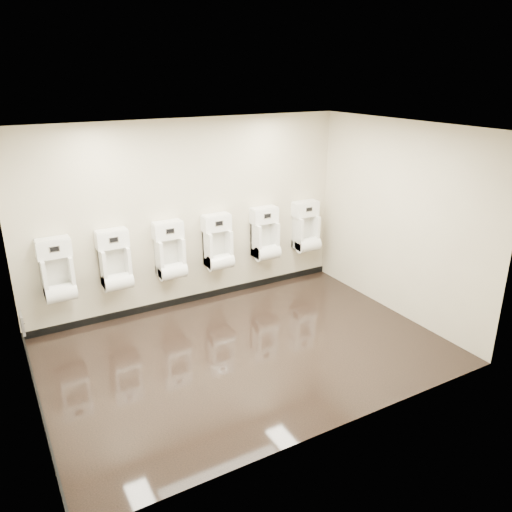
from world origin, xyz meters
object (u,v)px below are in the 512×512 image
at_px(urinal_1, 115,264).
at_px(urinal_5, 306,230).
at_px(urinal_0, 58,275).
at_px(access_panel, 22,323).
at_px(urinal_2, 170,255).
at_px(urinal_4, 265,237).
at_px(urinal_3, 218,246).

relative_size(urinal_1, urinal_5, 1.00).
relative_size(urinal_0, urinal_1, 1.00).
distance_m(access_panel, urinal_0, 0.77).
distance_m(access_panel, urinal_1, 1.41).
bearing_deg(urinal_2, access_panel, -169.11).
relative_size(urinal_0, urinal_4, 1.00).
distance_m(urinal_3, urinal_4, 0.84).
distance_m(urinal_1, urinal_2, 0.80).
bearing_deg(urinal_3, urinal_2, 180.00).
height_order(urinal_1, urinal_5, same).
height_order(access_panel, urinal_0, urinal_0).
height_order(urinal_2, urinal_5, same).
bearing_deg(urinal_4, urinal_3, 180.00).
xyz_separation_m(access_panel, urinal_1, (1.29, 0.40, 0.39)).
xyz_separation_m(urinal_0, urinal_2, (1.56, 0.00, 0.00)).
bearing_deg(urinal_3, urinal_5, 0.00).
distance_m(urinal_1, urinal_3, 1.57).
bearing_deg(urinal_4, access_panel, -173.80).
xyz_separation_m(access_panel, urinal_5, (4.50, 0.40, 0.39)).
xyz_separation_m(urinal_0, urinal_3, (2.33, 0.00, 0.00)).
relative_size(urinal_3, urinal_4, 1.00).
xyz_separation_m(urinal_1, urinal_2, (0.80, 0.00, 0.00)).
height_order(urinal_1, urinal_4, same).
xyz_separation_m(urinal_3, urinal_5, (1.64, 0.00, 0.00)).
distance_m(urinal_0, urinal_1, 0.76).
distance_m(urinal_0, urinal_4, 3.17).
distance_m(urinal_1, urinal_5, 3.21).
bearing_deg(access_panel, urinal_0, 37.11).
bearing_deg(urinal_5, access_panel, -174.89).
relative_size(urinal_2, urinal_4, 1.00).
bearing_deg(urinal_1, access_panel, -162.67).
bearing_deg(urinal_2, urinal_0, 180.00).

